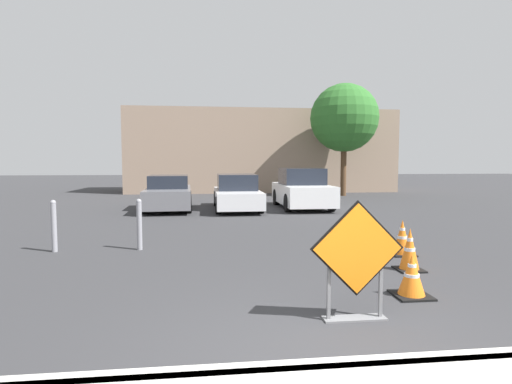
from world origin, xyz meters
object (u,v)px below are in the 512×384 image
object	(u,v)px
traffic_cone_nearest	(412,276)
road_closed_sign	(357,258)
traffic_cone_second	(410,250)
traffic_cone_third	(402,238)
bollard_second	(54,225)
parked_car_third	(302,190)
parked_car_second	(237,193)
bollard_nearest	(139,223)
parked_car_nearest	(169,193)

from	to	relation	value
traffic_cone_nearest	road_closed_sign	bearing A→B (deg)	-145.64
traffic_cone_second	traffic_cone_third	size ratio (longest dim) A/B	1.03
traffic_cone_nearest	bollard_second	world-z (taller)	bollard_second
parked_car_third	bollard_second	world-z (taller)	parked_car_third
traffic_cone_third	bollard_second	world-z (taller)	bollard_second
road_closed_sign	bollard_second	distance (m)	6.54
traffic_cone_nearest	bollard_second	size ratio (longest dim) A/B	0.54
parked_car_second	bollard_nearest	world-z (taller)	parked_car_second
traffic_cone_nearest	traffic_cone_second	distance (m)	1.44
parked_car_third	bollard_second	bearing A→B (deg)	46.16
parked_car_second	parked_car_third	bearing A→B (deg)	-177.01
parked_car_third	parked_car_nearest	bearing A→B (deg)	-1.36
parked_car_second	parked_car_third	distance (m)	2.71
road_closed_sign	parked_car_second	bearing A→B (deg)	93.29
traffic_cone_third	parked_car_second	xyz separation A→B (m)	(-2.81, 8.30, 0.29)
road_closed_sign	traffic_cone_second	size ratio (longest dim) A/B	1.94
bollard_nearest	bollard_second	world-z (taller)	bollard_nearest
bollard_nearest	parked_car_nearest	bearing A→B (deg)	91.03
parked_car_nearest	traffic_cone_second	bearing A→B (deg)	114.69
parked_car_nearest	parked_car_second	bearing A→B (deg)	171.21
parked_car_nearest	parked_car_third	size ratio (longest dim) A/B	1.06
road_closed_sign	traffic_cone_third	bearing A→B (deg)	55.66
traffic_cone_second	parked_car_third	bearing A→B (deg)	88.11
traffic_cone_nearest	traffic_cone_second	world-z (taller)	traffic_cone_second
parked_car_third	traffic_cone_nearest	bearing A→B (deg)	84.70
traffic_cone_second	bollard_second	xyz separation A→B (m)	(-6.69, 2.22, 0.22)
road_closed_sign	parked_car_second	distance (m)	11.46
parked_car_second	parked_car_nearest	bearing A→B (deg)	-6.45
traffic_cone_second	bollard_second	bearing A→B (deg)	161.67
parked_car_second	bollard_second	distance (m)	8.39
traffic_cone_nearest	parked_car_third	xyz separation A→B (m)	(0.96, 10.87, 0.46)
road_closed_sign	bollard_second	xyz separation A→B (m)	(-4.97, 4.25, -0.18)
traffic_cone_third	bollard_nearest	distance (m)	5.49
road_closed_sign	bollard_second	size ratio (longest dim) A/B	1.31
road_closed_sign	bollard_second	bearing A→B (deg)	139.48
parked_car_third	bollard_nearest	world-z (taller)	parked_car_third
road_closed_sign	traffic_cone_nearest	distance (m)	1.40
traffic_cone_second	parked_car_nearest	distance (m)	10.94
bollard_second	parked_car_nearest	bearing A→B (deg)	77.86
parked_car_second	bollard_second	size ratio (longest dim) A/B	4.05
traffic_cone_nearest	bollard_second	bearing A→B (deg)	149.95
parked_car_second	bollard_second	xyz separation A→B (m)	(-4.31, -7.20, -0.07)
traffic_cone_second	bollard_nearest	size ratio (longest dim) A/B	0.67
bollard_second	parked_car_third	bearing A→B (deg)	46.44
traffic_cone_second	parked_car_nearest	world-z (taller)	parked_car_nearest
parked_car_second	road_closed_sign	bearing A→B (deg)	92.63
bollard_second	road_closed_sign	bearing A→B (deg)	-40.52
traffic_cone_second	parked_car_third	xyz separation A→B (m)	(0.32, 9.59, 0.39)
road_closed_sign	bollard_second	world-z (taller)	road_closed_sign
parked_car_nearest	bollard_second	bearing A→B (deg)	74.85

